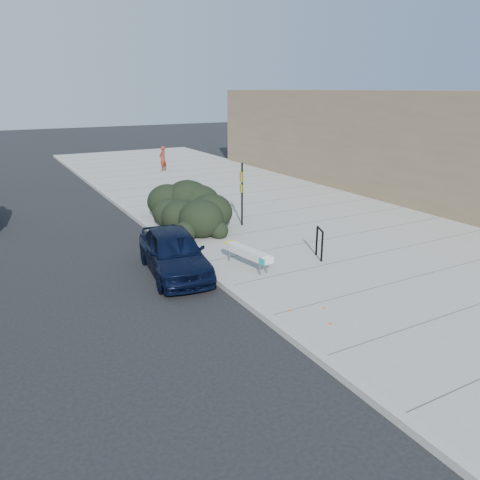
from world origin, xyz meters
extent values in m
plane|color=black|center=(0.00, 0.00, 0.00)|extent=(120.00, 120.00, 0.00)
cube|color=gray|center=(5.60, 5.00, 0.07)|extent=(11.20, 50.00, 0.15)
cube|color=#9E9E99|center=(0.00, 5.00, 0.08)|extent=(0.22, 50.00, 0.17)
cube|color=brown|center=(14.00, 3.00, 2.65)|extent=(6.00, 36.00, 5.00)
cylinder|color=gray|center=(1.14, 0.27, 0.33)|extent=(0.04, 0.04, 0.36)
cylinder|color=gray|center=(1.39, 0.31, 0.33)|extent=(0.04, 0.04, 0.36)
cylinder|color=gray|center=(0.90, 1.69, 0.33)|extent=(0.04, 0.04, 0.36)
cylinder|color=gray|center=(1.15, 1.73, 0.33)|extent=(0.04, 0.04, 0.36)
cylinder|color=gray|center=(1.02, 0.98, 0.48)|extent=(0.27, 1.43, 0.03)
cylinder|color=gray|center=(1.27, 1.02, 0.48)|extent=(0.27, 1.43, 0.03)
cube|color=#B2B2B2|center=(1.15, 1.00, 0.61)|extent=(0.69, 1.93, 0.20)
cube|color=yellow|center=(1.02, 1.74, 0.72)|extent=(0.45, 0.44, 0.02)
cube|color=teal|center=(1.11, 0.12, 0.61)|extent=(0.09, 0.22, 0.18)
cylinder|color=black|center=(3.38, 0.30, 0.62)|extent=(0.06, 0.06, 0.94)
cylinder|color=black|center=(3.62, 0.86, 0.62)|extent=(0.06, 0.06, 0.94)
cylinder|color=black|center=(3.50, 0.58, 1.09)|extent=(0.29, 0.58, 0.06)
cube|color=black|center=(3.22, 5.00, 1.36)|extent=(0.07, 0.07, 2.43)
cube|color=yellow|center=(3.17, 5.01, 2.06)|extent=(0.08, 0.28, 0.39)
cube|color=yellow|center=(3.17, 5.01, 1.62)|extent=(0.08, 0.26, 0.30)
ellipsoid|color=black|center=(1.50, 6.10, 0.98)|extent=(3.86, 4.95, 1.66)
imported|color=black|center=(-0.80, 1.93, 0.67)|extent=(2.10, 4.13, 1.35)
imported|color=maroon|center=(4.98, 18.51, 0.95)|extent=(0.70, 0.65, 1.60)
camera|label=1|loc=(-5.40, -10.28, 5.22)|focal=35.00mm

